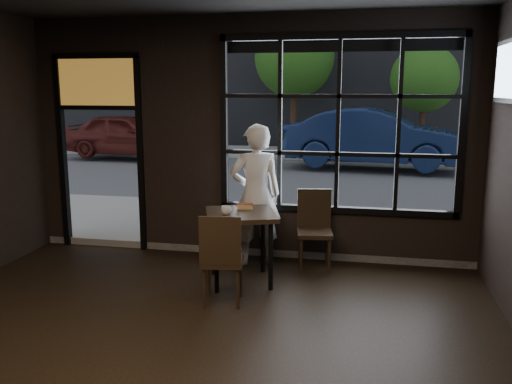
% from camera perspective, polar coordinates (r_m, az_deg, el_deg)
% --- Properties ---
extents(window_frame, '(3.06, 0.12, 2.28)m').
position_cam_1_polar(window_frame, '(7.02, 8.63, 6.95)').
color(window_frame, black).
rests_on(window_frame, ground).
extents(stained_transom, '(1.20, 0.06, 0.70)m').
position_cam_1_polar(stained_transom, '(7.90, -16.38, 11.06)').
color(stained_transom, orange).
rests_on(stained_transom, ground).
extents(street_asphalt, '(60.00, 41.00, 0.04)m').
position_cam_1_polar(street_asphalt, '(27.63, 8.39, 6.08)').
color(street_asphalt, '#545456').
rests_on(street_asphalt, ground).
extents(cafe_table, '(1.00, 1.00, 0.85)m').
position_cam_1_polar(cafe_table, '(6.41, -1.59, -5.81)').
color(cafe_table, black).
rests_on(cafe_table, floor).
extents(chair_near, '(0.49, 0.49, 0.99)m').
position_cam_1_polar(chair_near, '(5.80, -3.53, -6.93)').
color(chair_near, black).
rests_on(chair_near, floor).
extents(chair_window, '(0.50, 0.50, 1.00)m').
position_cam_1_polar(chair_window, '(6.89, 6.20, -4.05)').
color(chair_window, black).
rests_on(chair_window, floor).
extents(man, '(0.78, 0.66, 1.83)m').
position_cam_1_polar(man, '(6.97, -0.04, -0.32)').
color(man, white).
rests_on(man, floor).
extents(hotdog, '(0.21, 0.10, 0.06)m').
position_cam_1_polar(hotdog, '(6.46, -1.18, -1.53)').
color(hotdog, tan).
rests_on(hotdog, cafe_table).
extents(cup, '(0.15, 0.15, 0.10)m').
position_cam_1_polar(cup, '(6.19, -3.15, -1.94)').
color(cup, silver).
rests_on(cup, cafe_table).
extents(tv, '(0.12, 1.06, 0.62)m').
position_cam_1_polar(tv, '(5.95, 25.35, 11.45)').
color(tv, black).
rests_on(tv, wall_right).
extents(navy_car, '(5.09, 2.28, 1.62)m').
position_cam_1_polar(navy_car, '(15.37, 12.39, 5.61)').
color(navy_car, '#101C3C').
rests_on(navy_car, street_asphalt).
extents(maroon_car, '(4.12, 1.86, 1.37)m').
position_cam_1_polar(maroon_car, '(17.80, -13.35, 5.86)').
color(maroon_car, '#501814').
rests_on(maroon_car, street_asphalt).
extents(tree_left, '(2.70, 2.70, 4.62)m').
position_cam_1_polar(tree_left, '(18.98, 4.06, 13.88)').
color(tree_left, '#332114').
rests_on(tree_left, street_asphalt).
extents(tree_right, '(2.11, 2.11, 3.61)m').
position_cam_1_polar(tree_right, '(18.13, 17.31, 11.31)').
color(tree_right, '#332114').
rests_on(tree_right, street_asphalt).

